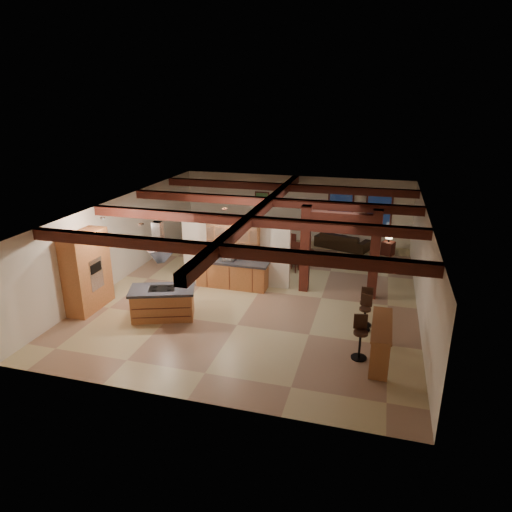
% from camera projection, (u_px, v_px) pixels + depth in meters
% --- Properties ---
extents(ground, '(12.00, 12.00, 0.00)m').
position_uv_depth(ground, '(260.00, 291.00, 15.24)').
color(ground, tan).
rests_on(ground, ground).
extents(room_walls, '(12.00, 12.00, 12.00)m').
position_uv_depth(room_walls, '(260.00, 240.00, 14.65)').
color(room_walls, silver).
rests_on(room_walls, ground).
extents(ceiling_beams, '(10.00, 12.00, 0.28)m').
position_uv_depth(ceiling_beams, '(260.00, 211.00, 14.32)').
color(ceiling_beams, '#3B160E').
rests_on(ceiling_beams, room_walls).
extents(timber_posts, '(2.50, 0.30, 2.90)m').
position_uv_depth(timber_posts, '(340.00, 243.00, 14.47)').
color(timber_posts, '#3B160E').
rests_on(timber_posts, ground).
extents(partition_wall, '(3.80, 0.18, 2.20)m').
position_uv_depth(partition_wall, '(235.00, 253.00, 15.58)').
color(partition_wall, silver).
rests_on(partition_wall, ground).
extents(pantry_cabinet, '(0.67, 1.60, 2.40)m').
position_uv_depth(pantry_cabinet, '(87.00, 271.00, 13.65)').
color(pantry_cabinet, '#AF6238').
rests_on(pantry_cabinet, ground).
extents(back_counter, '(2.50, 0.66, 0.94)m').
position_uv_depth(back_counter, '(232.00, 274.00, 15.43)').
color(back_counter, '#AF6238').
rests_on(back_counter, ground).
extents(upper_display_cabinet, '(1.80, 0.36, 0.95)m').
position_uv_depth(upper_display_cabinet, '(233.00, 233.00, 15.16)').
color(upper_display_cabinet, '#AF6238').
rests_on(upper_display_cabinet, partition_wall).
extents(range_hood, '(1.10, 1.10, 1.40)m').
position_uv_depth(range_hood, '(160.00, 260.00, 12.87)').
color(range_hood, silver).
rests_on(range_hood, room_walls).
extents(back_windows, '(2.70, 0.07, 1.70)m').
position_uv_depth(back_windows, '(359.00, 212.00, 19.42)').
color(back_windows, '#3B160E').
rests_on(back_windows, room_walls).
extents(framed_art, '(0.65, 0.05, 0.85)m').
position_uv_depth(framed_art, '(262.00, 201.00, 20.45)').
color(framed_art, '#3B160E').
rests_on(framed_art, room_walls).
extents(recessed_cans, '(3.16, 2.46, 0.03)m').
position_uv_depth(recessed_cans, '(158.00, 217.00, 13.17)').
color(recessed_cans, silver).
rests_on(recessed_cans, room_walls).
extents(kitchen_island, '(2.09, 1.56, 0.93)m').
position_uv_depth(kitchen_island, '(163.00, 303.00, 13.31)').
color(kitchen_island, '#AF6238').
rests_on(kitchen_island, ground).
extents(dining_table, '(2.00, 1.55, 0.62)m').
position_uv_depth(dining_table, '(286.00, 255.00, 17.72)').
color(dining_table, '#411B10').
rests_on(dining_table, ground).
extents(sofa, '(2.42, 1.59, 0.66)m').
position_uv_depth(sofa, '(342.00, 241.00, 19.43)').
color(sofa, black).
rests_on(sofa, ground).
extents(microwave, '(0.42, 0.30, 0.22)m').
position_uv_depth(microwave, '(229.00, 258.00, 15.27)').
color(microwave, silver).
rests_on(microwave, back_counter).
extents(bar_counter, '(0.49, 1.91, 1.00)m').
position_uv_depth(bar_counter, '(381.00, 336.00, 11.04)').
color(bar_counter, '#AF6238').
rests_on(bar_counter, ground).
extents(side_table, '(0.59, 0.59, 0.55)m').
position_uv_depth(side_table, '(388.00, 248.00, 18.64)').
color(side_table, '#3B160E').
rests_on(side_table, ground).
extents(table_lamp, '(0.28, 0.28, 0.33)m').
position_uv_depth(table_lamp, '(389.00, 236.00, 18.47)').
color(table_lamp, black).
rests_on(table_lamp, side_table).
extents(bar_stool_a, '(0.40, 0.41, 1.13)m').
position_uv_depth(bar_stool_a, '(360.00, 337.00, 11.20)').
color(bar_stool_a, black).
rests_on(bar_stool_a, ground).
extents(bar_stool_b, '(0.35, 0.37, 1.02)m').
position_uv_depth(bar_stool_b, '(365.00, 313.00, 12.57)').
color(bar_stool_b, black).
rests_on(bar_stool_b, ground).
extents(bar_stool_c, '(0.38, 0.38, 1.10)m').
position_uv_depth(bar_stool_c, '(366.00, 307.00, 12.83)').
color(bar_stool_c, black).
rests_on(bar_stool_c, ground).
extents(dining_chairs, '(2.02, 2.02, 1.08)m').
position_uv_depth(dining_chairs, '(286.00, 249.00, 17.64)').
color(dining_chairs, '#3B160E').
rests_on(dining_chairs, ground).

